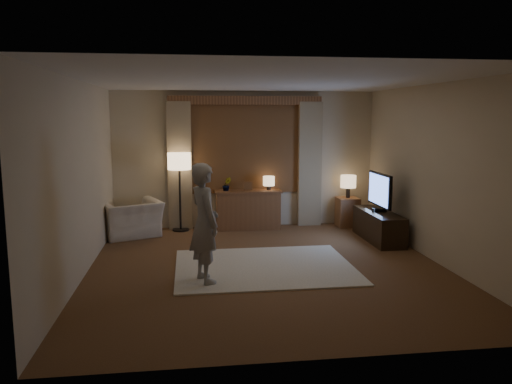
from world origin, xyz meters
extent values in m
cube|color=brown|center=(0.00, 0.00, -0.01)|extent=(5.00, 5.50, 0.02)
cube|color=silver|center=(0.00, 0.00, 2.61)|extent=(5.00, 5.50, 0.02)
cube|color=beige|center=(0.00, 2.76, 1.30)|extent=(5.00, 0.02, 2.60)
cube|color=beige|center=(0.00, -2.76, 1.30)|extent=(5.00, 0.02, 2.60)
cube|color=beige|center=(-2.51, 0.00, 1.30)|extent=(0.02, 5.50, 2.60)
cube|color=beige|center=(2.51, 0.00, 1.30)|extent=(0.02, 5.50, 2.60)
cube|color=black|center=(0.00, 2.73, 1.55)|extent=(2.00, 0.01, 1.70)
cube|color=brown|center=(0.00, 2.72, 1.55)|extent=(2.08, 0.04, 1.78)
cube|color=tan|center=(-1.25, 2.65, 1.20)|extent=(0.45, 0.12, 2.40)
cube|color=tan|center=(1.25, 2.65, 1.20)|extent=(0.45, 0.12, 2.40)
cube|color=brown|center=(0.00, 2.67, 2.42)|extent=(2.90, 0.14, 0.16)
cube|color=#F5E6CE|center=(-0.04, 0.01, 0.01)|extent=(2.50, 2.00, 0.02)
cube|color=brown|center=(0.02, 2.50, 0.35)|extent=(1.20, 0.40, 0.70)
cube|color=brown|center=(0.02, 2.50, 0.80)|extent=(0.16, 0.02, 0.20)
imported|color=#999999|center=(-0.38, 2.50, 0.85)|extent=(0.17, 0.13, 0.30)
cylinder|color=black|center=(0.42, 2.50, 0.76)|extent=(0.08, 0.08, 0.12)
cylinder|color=#EFC58F|center=(0.42, 2.50, 0.91)|extent=(0.22, 0.22, 0.18)
cylinder|color=black|center=(-1.25, 2.50, 0.01)|extent=(0.31, 0.31, 0.03)
cylinder|color=black|center=(-1.25, 2.50, 0.58)|extent=(0.04, 0.04, 1.16)
cylinder|color=#EFC58F|center=(-1.25, 2.50, 1.31)|extent=(0.43, 0.43, 0.31)
imported|color=beige|center=(-2.12, 2.15, 0.32)|extent=(1.25, 1.18, 0.64)
cube|color=brown|center=(1.97, 2.45, 0.28)|extent=(0.40, 0.40, 0.56)
cylinder|color=black|center=(1.97, 2.45, 0.66)|extent=(0.08, 0.08, 0.20)
cylinder|color=#EFC58F|center=(1.97, 2.45, 0.88)|extent=(0.30, 0.30, 0.24)
cube|color=black|center=(2.15, 1.29, 0.25)|extent=(0.45, 1.40, 0.50)
cube|color=black|center=(2.15, 1.29, 0.53)|extent=(0.23, 0.10, 0.06)
cube|color=black|center=(2.15, 1.29, 0.88)|extent=(0.05, 0.92, 0.56)
cube|color=#577DEE|center=(2.12, 1.29, 0.88)|extent=(0.00, 0.86, 0.51)
imported|color=#9E9991|center=(-0.90, -0.53, 0.79)|extent=(0.53, 0.65, 1.53)
camera|label=1|loc=(-1.08, -6.77, 2.13)|focal=35.00mm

